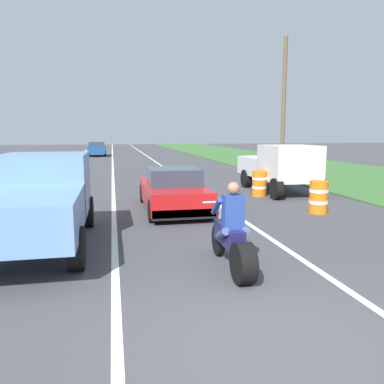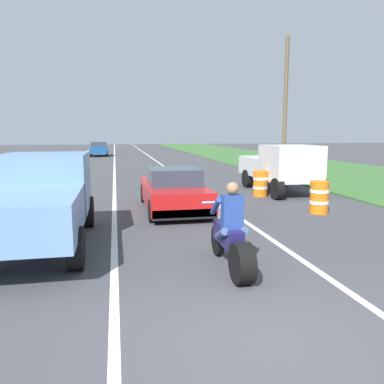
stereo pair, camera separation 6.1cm
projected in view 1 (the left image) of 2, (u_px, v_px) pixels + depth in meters
The scene contains 13 objects.
ground_plane at pixel (271, 342), 4.61m from camera, with size 160.00×160.00×0.00m, color #424247.
lane_stripe_left_solid at pixel (51, 175), 22.90m from camera, with size 0.14×120.00×0.01m, color white.
lane_stripe_right_solid at pixel (171, 172), 24.33m from camera, with size 0.14×120.00×0.01m, color white.
lane_stripe_centre_dashed at pixel (113, 173), 23.61m from camera, with size 0.14×120.00×0.01m, color white.
grass_verge_right at pixel (318, 169), 26.34m from camera, with size 10.00×120.00×0.06m, color #3D6B33.
motorcycle_with_rider at pixel (233, 239), 6.88m from camera, with size 0.70×2.21×1.62m.
sports_car_red at pixel (173, 191), 12.32m from camera, with size 1.84×4.30×1.37m.
pickup_truck_left_lane_light_blue at pixel (39, 197), 8.26m from camera, with size 2.02×4.80×1.98m.
pickup_truck_right_shoulder_white at pixel (279, 166), 16.10m from camera, with size 2.02×4.80×1.98m.
utility_pole_roadside at pixel (284, 106), 23.44m from camera, with size 0.24×0.24×8.12m, color brown.
construction_barrel_nearest at pixel (318, 197), 11.92m from camera, with size 0.58×0.58×1.00m.
construction_barrel_mid at pixel (259, 183), 15.11m from camera, with size 0.58×0.58×1.00m.
distant_car_far_ahead at pixel (97, 149), 40.83m from camera, with size 1.80×4.00×1.50m.
Camera 1 is at (-1.78, -4.01, 2.47)m, focal length 36.17 mm.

